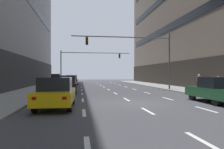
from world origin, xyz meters
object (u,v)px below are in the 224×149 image
car_driving_2 (72,80)px  traffic_signal_0 (140,49)px  taxi_driving_1 (56,93)px  car_parked_1 (215,90)px  pedestrian_1 (218,83)px  car_driving_0 (68,82)px  pedestrian_0 (199,81)px  car_driving_3 (66,85)px  traffic_signal_1 (85,59)px

car_driving_2 → traffic_signal_0: 15.97m
taxi_driving_1 → car_parked_1: taxi_driving_1 is taller
car_parked_1 → pedestrian_1: size_ratio=2.96×
car_driving_0 → taxi_driving_1: bearing=-89.3°
car_parked_1 → pedestrian_0: (4.18, 9.03, 0.30)m
car_driving_3 → pedestrian_0: (14.16, 0.96, 0.27)m
traffic_signal_1 → car_driving_0: bearing=-102.1°
traffic_signal_0 → pedestrian_1: size_ratio=7.39×
car_driving_0 → taxi_driving_1: 16.15m
car_driving_3 → car_driving_2: bearing=90.2°
car_driving_2 → pedestrian_0: bearing=-46.2°
taxi_driving_1 → car_parked_1: size_ratio=1.02×
taxi_driving_1 → car_driving_2: (-0.05, 24.59, 0.00)m
traffic_signal_0 → car_driving_0: bearing=149.0°
car_driving_0 → traffic_signal_0: 10.22m
car_driving_3 → traffic_signal_0: (7.91, 2.49, 3.79)m
traffic_signal_0 → traffic_signal_1: bearing=109.8°
car_driving_0 → car_parked_1: size_ratio=0.97×
taxi_driving_1 → pedestrian_0: taxi_driving_1 is taller
taxi_driving_1 → traffic_signal_0: bearing=54.9°
car_driving_3 → car_parked_1: 12.84m
pedestrian_1 → traffic_signal_0: bearing=136.5°
car_driving_2 → car_driving_3: (0.06, -15.80, 0.02)m
car_driving_0 → traffic_signal_0: traffic_signal_0 is taller
car_driving_3 → car_parked_1: bearing=-39.0°
car_driving_0 → car_parked_1: bearing=-56.6°
car_driving_3 → pedestrian_1: bearing=-12.4°
traffic_signal_1 → taxi_driving_1: bearing=-94.6°
taxi_driving_1 → traffic_signal_1: size_ratio=0.36×
car_driving_0 → traffic_signal_1: (2.36, 11.05, 3.72)m
taxi_driving_1 → car_driving_3: (0.01, 8.79, 0.02)m
car_driving_2 → pedestrian_0: 20.56m
car_parked_1 → car_driving_0: bearing=123.4°
traffic_signal_1 → car_driving_3: bearing=-96.7°
car_driving_2 → pedestrian_0: (14.22, -14.84, 0.29)m
taxi_driving_1 → traffic_signal_1: (2.17, 27.20, 3.69)m
car_driving_3 → traffic_signal_1: traffic_signal_1 is taller
car_driving_0 → pedestrian_1: (13.90, -10.37, 0.20)m
car_driving_3 → traffic_signal_1: size_ratio=0.37×
taxi_driving_1 → pedestrian_0: (14.18, 9.75, 0.29)m
taxi_driving_1 → car_driving_3: size_ratio=0.98×
car_driving_3 → car_driving_0: bearing=91.6°
traffic_signal_1 → car_driving_2: bearing=-130.3°
car_driving_3 → traffic_signal_0: 9.12m
car_driving_3 → traffic_signal_1: (2.16, 18.41, 3.66)m
car_driving_0 → car_driving_3: size_ratio=0.93×
car_driving_0 → traffic_signal_1: traffic_signal_1 is taller
car_driving_3 → pedestrian_0: bearing=3.9°
car_driving_2 → traffic_signal_1: size_ratio=0.36×
car_driving_2 → traffic_signal_0: (7.96, -13.31, 3.82)m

